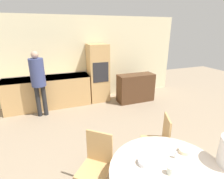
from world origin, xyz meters
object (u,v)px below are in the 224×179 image
object	(u,v)px
bowl_centre	(184,150)
bowl_near	(145,162)
chair_far_right	(159,139)
oven_unit	(98,73)
cup	(170,170)
sideboard	(135,88)
person_standing	(38,77)
chair_far_left	(97,161)

from	to	relation	value
bowl_centre	bowl_near	bearing A→B (deg)	179.19
chair_far_right	bowl_centre	xyz separation A→B (m)	(-0.08, -0.61, 0.25)
bowl_near	bowl_centre	distance (m)	0.57
chair_far_right	oven_unit	bearing A→B (deg)	-153.57
oven_unit	chair_far_right	world-z (taller)	oven_unit
cup	oven_unit	bearing A→B (deg)	84.26
sideboard	cup	distance (m)	3.80
sideboard	cup	size ratio (longest dim) A/B	13.40
oven_unit	bowl_near	world-z (taller)	oven_unit
bowl_centre	person_standing	bearing A→B (deg)	117.82
sideboard	person_standing	distance (m)	2.87
sideboard	chair_far_left	distance (m)	3.48
person_standing	cup	xyz separation A→B (m)	(1.32, -3.48, -0.27)
person_standing	bowl_centre	bearing A→B (deg)	-62.18
oven_unit	sideboard	xyz separation A→B (m)	(1.07, -0.52, -0.46)
person_standing	chair_far_left	bearing A→B (deg)	-75.63
person_standing	cup	distance (m)	3.73
chair_far_left	cup	distance (m)	0.97
bowl_near	sideboard	bearing A→B (deg)	63.13
chair_far_right	bowl_centre	bearing A→B (deg)	17.04
person_standing	cup	world-z (taller)	person_standing
oven_unit	chair_far_left	size ratio (longest dim) A/B	1.93
bowl_centre	oven_unit	bearing A→B (deg)	89.92
chair_far_right	cup	distance (m)	0.99
oven_unit	bowl_near	bearing A→B (deg)	-98.69
chair_far_right	bowl_near	size ratio (longest dim) A/B	5.63
person_standing	bowl_near	size ratio (longest dim) A/B	10.42
chair_far_right	cup	size ratio (longest dim) A/B	10.76
chair_far_left	chair_far_right	size ratio (longest dim) A/B	1.00
oven_unit	chair_far_right	xyz separation A→B (m)	(0.08, -3.18, -0.37)
cup	sideboard	bearing A→B (deg)	67.02
sideboard	chair_far_right	distance (m)	2.84
chair_far_left	bowl_centre	distance (m)	1.15
sideboard	bowl_centre	world-z (taller)	sideboard
chair_far_left	bowl_centre	xyz separation A→B (m)	(1.01, -0.49, 0.25)
person_standing	bowl_centre	size ratio (longest dim) A/B	11.45
chair_far_right	bowl_near	xyz separation A→B (m)	(-0.66, -0.60, 0.26)
bowl_near	person_standing	bearing A→B (deg)	109.47
oven_unit	cup	size ratio (longest dim) A/B	20.79
person_standing	cup	bearing A→B (deg)	-69.14
chair_far_left	bowl_near	bearing A→B (deg)	-6.16
bowl_near	bowl_centre	size ratio (longest dim) A/B	1.10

